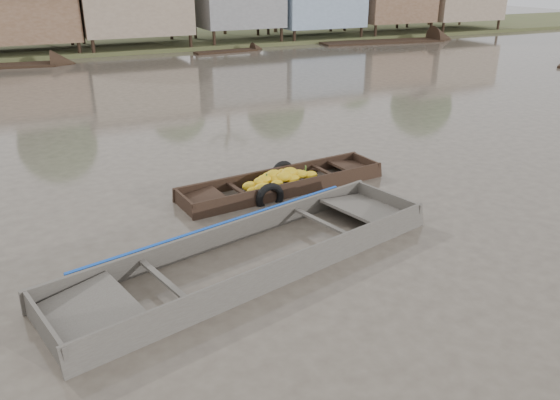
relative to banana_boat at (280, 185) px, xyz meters
name	(u,v)px	position (x,y,z in m)	size (l,w,h in m)	color
ground	(332,260)	(-0.60, -3.46, -0.12)	(120.00, 120.00, 0.00)	#4A4139
banana_boat	(280,185)	(0.00, 0.00, 0.00)	(5.17, 1.75, 0.73)	black
viewer_boat	(253,260)	(-1.90, -2.94, -0.07)	(7.47, 3.58, 0.58)	#443F39
distant_boats	(255,56)	(7.84, 20.38, -0.17)	(46.40, 15.89, 0.35)	black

